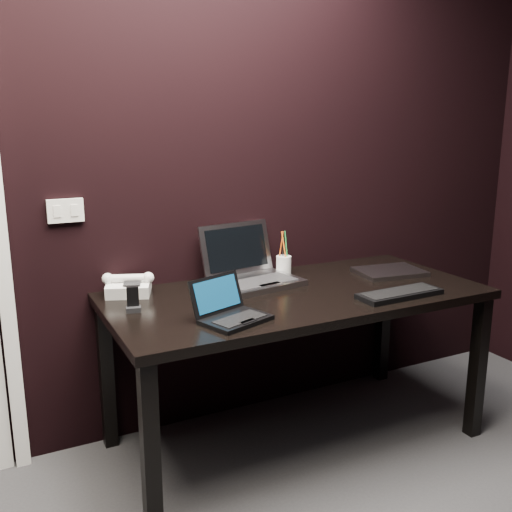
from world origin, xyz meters
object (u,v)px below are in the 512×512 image
netbook (230,312)px  mobile_phone (133,302)px  desk (296,308)px  closed_laptop (389,272)px  ext_keyboard (400,294)px  silver_laptop (251,273)px  pen_cup (284,264)px  desk_phone (129,286)px

netbook → mobile_phone: 0.41m
desk → closed_laptop: bearing=5.5°
desk → ext_keyboard: ext_keyboard is taller
ext_keyboard → mobile_phone: 1.15m
netbook → closed_laptop: (1.00, 0.27, -0.02)m
silver_laptop → closed_laptop: 0.72m
silver_laptop → mobile_phone: bearing=-166.0°
desk → netbook: 0.49m
desk → pen_cup: 0.33m
netbook → pen_cup: 0.72m
desk → pen_cup: bearing=71.9°
netbook → mobile_phone: size_ratio=3.06×
pen_cup → closed_laptop: bearing=-25.7°
desk → pen_cup: size_ratio=7.68×
netbook → closed_laptop: size_ratio=0.88×
closed_laptop → mobile_phone: (-1.31, 0.01, 0.03)m
mobile_phone → pen_cup: bearing=15.1°
silver_laptop → desk_phone: 0.57m
ext_keyboard → desk_phone: desk_phone is taller
closed_laptop → pen_cup: pen_cup is taller
mobile_phone → silver_laptop: bearing=14.0°
closed_laptop → mobile_phone: bearing=179.6°
ext_keyboard → desk_phone: 1.20m
desk → netbook: size_ratio=5.48×
closed_laptop → desk: bearing=-174.5°
desk_phone → mobile_phone: (-0.04, -0.23, -0.00)m
desk → mobile_phone: mobile_phone is taller
netbook → silver_laptop: bearing=54.9°
desk → desk_phone: bearing=156.9°
desk → netbook: (-0.42, -0.21, 0.11)m
desk → ext_keyboard: size_ratio=4.25×
desk → silver_laptop: size_ratio=3.86×
desk → desk_phone: (-0.69, 0.29, 0.12)m
ext_keyboard → desk: bearing=144.1°
pen_cup → silver_laptop: bearing=-161.7°
silver_laptop → desk_phone: size_ratio=1.86×
netbook → ext_keyboard: size_ratio=0.78×
netbook → desk_phone: 0.57m
closed_laptop → netbook: bearing=-165.0°
pen_cup → mobile_phone: bearing=-164.9°
desk → ext_keyboard: 0.46m
ext_keyboard → pen_cup: 0.62m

